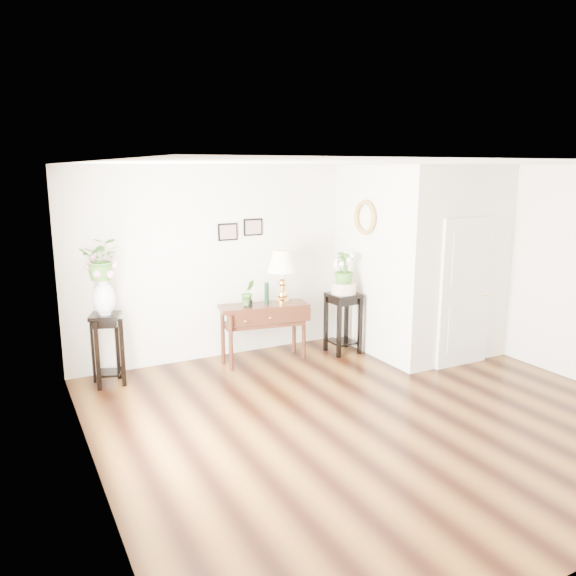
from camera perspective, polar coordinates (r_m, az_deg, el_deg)
floor at (r=6.64m, az=8.60°, el=-12.53°), size 6.00×5.50×0.02m
ceiling at (r=6.05m, az=9.45°, el=12.38°), size 6.00×5.50×0.02m
wall_back at (r=8.52m, az=-2.04°, el=2.94°), size 6.00×0.02×2.80m
wall_left at (r=5.07m, az=-19.55°, el=-4.10°), size 0.02×5.50×2.80m
wall_right at (r=8.31m, az=25.89°, el=1.50°), size 0.02×5.50×2.80m
partition at (r=8.85m, az=13.14°, el=2.98°), size 1.80×1.95×2.80m
door at (r=8.20m, az=17.56°, el=-0.48°), size 0.90×0.05×2.10m
art_print_left at (r=8.18m, az=-6.13°, el=5.69°), size 0.30×0.02×0.25m
art_print_right at (r=8.33m, az=-3.57°, el=6.19°), size 0.30×0.02×0.25m
wall_ornament at (r=8.29m, az=7.81°, el=7.12°), size 0.07×0.51×0.51m
console_table at (r=8.13m, az=-2.46°, el=-4.58°), size 1.32×0.63×0.85m
table_lamp at (r=8.07m, az=-0.59°, el=0.97°), size 0.56×0.56×0.77m
green_vase at (r=8.00m, az=-2.18°, el=-0.46°), size 0.08×0.08×0.32m
potted_plant at (r=7.88m, az=-4.07°, el=-0.57°), size 0.21×0.17×0.37m
plant_stand_a at (r=7.61m, az=-17.87°, el=-5.97°), size 0.47×0.47×0.94m
porcelain_vase at (r=7.43m, az=-18.21°, el=-0.85°), size 0.36×0.36×0.49m
lily_arrangement at (r=7.35m, az=-18.44°, el=2.54°), size 0.60×0.55×0.54m
plant_stand_b at (r=8.53m, az=5.60°, el=-3.56°), size 0.45×0.45×0.92m
ceramic_bowl at (r=8.41m, az=5.67°, el=-0.02°), size 0.41×0.41×0.16m
narcissus at (r=8.35m, az=5.71°, el=1.95°), size 0.36×0.36×0.50m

